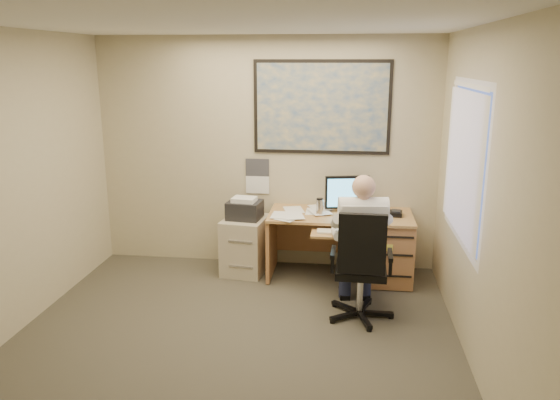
# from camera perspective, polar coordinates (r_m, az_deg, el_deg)

# --- Properties ---
(room_shell) EXTENTS (4.00, 4.50, 2.70)m
(room_shell) POSITION_cam_1_polar(r_m,az_deg,el_deg) (4.28, -5.98, -0.20)
(room_shell) COLOR #3D3A2F
(room_shell) RESTS_ON ground
(desk) EXTENTS (1.60, 0.97, 1.15)m
(desk) POSITION_cam_1_polar(r_m,az_deg,el_deg) (6.26, 9.34, -4.20)
(desk) COLOR tan
(desk) RESTS_ON ground
(world_map) EXTENTS (1.56, 0.03, 1.06)m
(world_map) POSITION_cam_1_polar(r_m,az_deg,el_deg) (6.29, 4.38, 9.63)
(world_map) COLOR #1E4C93
(world_map) RESTS_ON room_shell
(wall_calendar) EXTENTS (0.28, 0.01, 0.42)m
(wall_calendar) POSITION_cam_1_polar(r_m,az_deg,el_deg) (6.50, -2.38, 2.50)
(wall_calendar) COLOR white
(wall_calendar) RESTS_ON room_shell
(window_blinds) EXTENTS (0.06, 1.40, 1.30)m
(window_blinds) POSITION_cam_1_polar(r_m,az_deg,el_deg) (5.02, 18.74, 3.62)
(window_blinds) COLOR white
(window_blinds) RESTS_ON room_shell
(filing_cabinet) EXTENTS (0.53, 0.61, 0.91)m
(filing_cabinet) POSITION_cam_1_polar(r_m,az_deg,el_deg) (6.38, -3.65, -4.20)
(filing_cabinet) COLOR #BFB49A
(filing_cabinet) RESTS_ON ground
(office_chair) EXTENTS (0.67, 0.67, 1.10)m
(office_chair) POSITION_cam_1_polar(r_m,az_deg,el_deg) (5.31, 8.41, -9.05)
(office_chair) COLOR black
(office_chair) RESTS_ON ground
(person) EXTENTS (0.67, 0.89, 1.40)m
(person) POSITION_cam_1_polar(r_m,az_deg,el_deg) (5.25, 8.53, -4.91)
(person) COLOR white
(person) RESTS_ON office_chair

